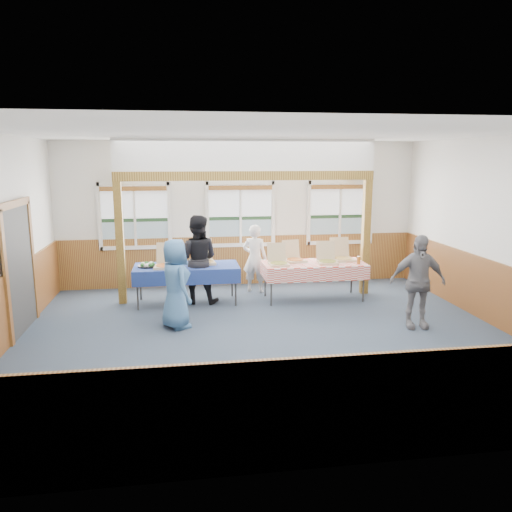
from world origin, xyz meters
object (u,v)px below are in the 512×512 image
at_px(table_left, 187,268).
at_px(person_grey, 418,282).
at_px(woman_white, 255,258).
at_px(man_blue, 175,284).
at_px(table_right, 314,265).
at_px(woman_black, 197,259).

height_order(table_left, person_grey, person_grey).
relative_size(woman_white, person_grey, 0.91).
bearing_deg(man_blue, table_left, -32.48).
bearing_deg(table_right, man_blue, -161.60).
relative_size(woman_white, woman_black, 0.83).
height_order(woman_white, person_grey, person_grey).
distance_m(woman_white, person_grey, 3.57).
bearing_deg(woman_black, woman_white, -140.57).
bearing_deg(table_right, person_grey, -63.99).
xyz_separation_m(woman_white, woman_black, (-1.24, -0.62, 0.15)).
distance_m(man_blue, person_grey, 4.07).
bearing_deg(table_right, table_left, 170.21).
height_order(table_left, table_right, same).
height_order(table_right, man_blue, man_blue).
height_order(table_right, woman_white, woman_white).
relative_size(woman_black, man_blue, 1.15).
height_order(woman_white, man_blue, man_blue).
height_order(table_right, person_grey, person_grey).
relative_size(table_right, woman_black, 1.23).
bearing_deg(table_left, table_right, 14.60).
bearing_deg(table_left, person_grey, -11.06).
xyz_separation_m(woman_white, person_grey, (2.37, -2.67, 0.07)).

